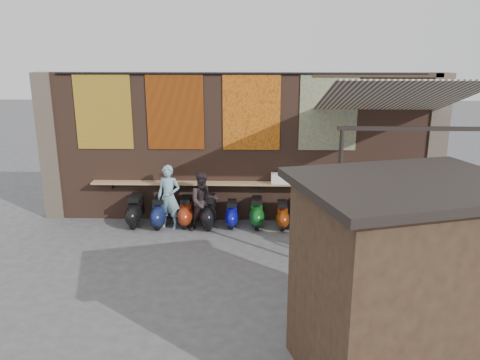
% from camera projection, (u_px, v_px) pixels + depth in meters
% --- Properties ---
extents(ground, '(70.00, 70.00, 0.00)m').
position_uv_depth(ground, '(237.00, 258.00, 10.60)').
color(ground, '#474749').
rests_on(ground, ground).
extents(brick_wall, '(10.00, 0.40, 4.00)m').
position_uv_depth(brick_wall, '(240.00, 148.00, 12.66)').
color(brick_wall, brown).
rests_on(brick_wall, ground).
extents(pier_left, '(0.50, 0.50, 4.00)m').
position_uv_depth(pier_left, '(51.00, 147.00, 12.81)').
color(pier_left, '#4C4238').
rests_on(pier_left, ground).
extents(pier_right, '(0.50, 0.50, 4.00)m').
position_uv_depth(pier_right, '(434.00, 149.00, 12.51)').
color(pier_right, '#4C4238').
rests_on(pier_right, ground).
extents(eating_counter, '(8.00, 0.32, 0.05)m').
position_uv_depth(eating_counter, '(240.00, 184.00, 12.55)').
color(eating_counter, '#9E7A51').
rests_on(eating_counter, brick_wall).
extents(shelf_box, '(0.64, 0.28, 0.27)m').
position_uv_depth(shelf_box, '(283.00, 178.00, 12.44)').
color(shelf_box, white).
rests_on(shelf_box, eating_counter).
extents(tapestry_redgold, '(1.50, 0.02, 2.00)m').
position_uv_depth(tapestry_redgold, '(103.00, 111.00, 12.29)').
color(tapestry_redgold, maroon).
rests_on(tapestry_redgold, brick_wall).
extents(tapestry_sun, '(1.50, 0.02, 2.00)m').
position_uv_depth(tapestry_sun, '(175.00, 112.00, 12.23)').
color(tapestry_sun, '#C7500B').
rests_on(tapestry_sun, brick_wall).
extents(tapestry_orange, '(1.50, 0.02, 2.00)m').
position_uv_depth(tapestry_orange, '(251.00, 112.00, 12.17)').
color(tapestry_orange, orange).
rests_on(tapestry_orange, brick_wall).
extents(tapestry_multi, '(1.50, 0.02, 2.00)m').
position_uv_depth(tapestry_multi, '(328.00, 112.00, 12.12)').
color(tapestry_multi, '#274D91').
rests_on(tapestry_multi, brick_wall).
extents(hang_rail, '(9.50, 0.06, 0.06)m').
position_uv_depth(hang_rail, '(240.00, 74.00, 11.91)').
color(hang_rail, black).
rests_on(hang_rail, brick_wall).
extents(scooter_stool_0, '(0.39, 0.87, 0.82)m').
position_uv_depth(scooter_stool_0, '(135.00, 211.00, 12.50)').
color(scooter_stool_0, black).
rests_on(scooter_stool_0, ground).
extents(scooter_stool_1, '(0.37, 0.83, 0.78)m').
position_uv_depth(scooter_stool_1, '(159.00, 212.00, 12.43)').
color(scooter_stool_1, '#141F4E').
rests_on(scooter_stool_1, ground).
extents(scooter_stool_2, '(0.36, 0.81, 0.77)m').
position_uv_depth(scooter_stool_2, '(186.00, 212.00, 12.50)').
color(scooter_stool_2, '#972E14').
rests_on(scooter_stool_2, ground).
extents(scooter_stool_3, '(0.39, 0.88, 0.83)m').
position_uv_depth(scooter_stool_3, '(209.00, 212.00, 12.39)').
color(scooter_stool_3, black).
rests_on(scooter_stool_3, ground).
extents(scooter_stool_4, '(0.32, 0.71, 0.68)m').
position_uv_depth(scooter_stool_4, '(232.00, 214.00, 12.46)').
color(scooter_stool_4, '#0E0E9C').
rests_on(scooter_stool_4, ground).
extents(scooter_stool_5, '(0.36, 0.80, 0.76)m').
position_uv_depth(scooter_stool_5, '(257.00, 213.00, 12.44)').
color(scooter_stool_5, '#10541B').
rests_on(scooter_stool_5, ground).
extents(scooter_stool_6, '(0.33, 0.72, 0.69)m').
position_uv_depth(scooter_stool_6, '(282.00, 215.00, 12.36)').
color(scooter_stool_6, maroon).
rests_on(scooter_stool_6, ground).
extents(scooter_stool_7, '(0.40, 0.89, 0.84)m').
position_uv_depth(scooter_stool_7, '(308.00, 212.00, 12.35)').
color(scooter_stool_7, navy).
rests_on(scooter_stool_7, ground).
extents(scooter_stool_8, '(0.34, 0.76, 0.72)m').
position_uv_depth(scooter_stool_8, '(332.00, 214.00, 12.40)').
color(scooter_stool_8, '#B60E35').
rests_on(scooter_stool_8, ground).
extents(diner_left, '(0.68, 0.52, 1.69)m').
position_uv_depth(diner_left, '(169.00, 197.00, 12.24)').
color(diner_left, '#7BA4B2').
rests_on(diner_left, ground).
extents(diner_right, '(0.91, 0.80, 1.56)m').
position_uv_depth(diner_right, '(204.00, 201.00, 12.09)').
color(diner_right, '#2B2123').
rests_on(diner_right, ground).
extents(shopper_navy, '(1.06, 0.75, 1.68)m').
position_uv_depth(shopper_navy, '(396.00, 211.00, 11.21)').
color(shopper_navy, black).
rests_on(shopper_navy, ground).
extents(shopper_grey, '(1.27, 1.02, 1.72)m').
position_uv_depth(shopper_grey, '(407.00, 233.00, 9.80)').
color(shopper_grey, slate).
rests_on(shopper_grey, ground).
extents(shopper_tan, '(0.82, 0.92, 1.58)m').
position_uv_depth(shopper_tan, '(345.00, 225.00, 10.40)').
color(shopper_tan, '#9E7D64').
rests_on(shopper_tan, ground).
extents(market_stall, '(3.03, 2.59, 2.80)m').
position_uv_depth(market_stall, '(400.00, 286.00, 6.48)').
color(market_stall, black).
rests_on(market_stall, ground).
extents(stall_roof, '(3.41, 2.96, 0.12)m').
position_uv_depth(stall_roof, '(411.00, 185.00, 6.09)').
color(stall_roof, black).
rests_on(stall_roof, market_stall).
extents(stall_sign, '(1.16, 0.38, 0.50)m').
position_uv_depth(stall_sign, '(367.00, 219.00, 7.24)').
color(stall_sign, gold).
rests_on(stall_sign, market_stall).
extents(stall_shelf, '(2.08, 0.70, 0.06)m').
position_uv_depth(stall_shelf, '(363.00, 278.00, 7.51)').
color(stall_shelf, '#473321').
rests_on(stall_shelf, market_stall).
extents(awning_canvas, '(3.20, 3.28, 0.97)m').
position_uv_depth(awning_canvas, '(395.00, 97.00, 10.41)').
color(awning_canvas, beige).
rests_on(awning_canvas, brick_wall).
extents(awning_ledger, '(3.30, 0.08, 0.12)m').
position_uv_depth(awning_ledger, '(378.00, 75.00, 11.84)').
color(awning_ledger, '#33261C').
rests_on(awning_ledger, brick_wall).
extents(awning_header, '(3.00, 0.08, 0.08)m').
position_uv_depth(awning_header, '(415.00, 129.00, 9.09)').
color(awning_header, black).
rests_on(awning_header, awning_post_left).
extents(awning_post_left, '(0.09, 0.09, 3.10)m').
position_uv_depth(awning_post_left, '(338.00, 203.00, 9.54)').
color(awning_post_left, black).
rests_on(awning_post_left, ground).
extents(awning_post_right, '(0.09, 0.09, 3.10)m').
position_uv_depth(awning_post_right, '(477.00, 204.00, 9.46)').
color(awning_post_right, black).
rests_on(awning_post_right, ground).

